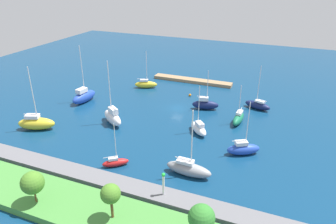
# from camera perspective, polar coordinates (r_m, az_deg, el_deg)

# --- Properties ---
(water) EXTENTS (160.00, 160.00, 0.00)m
(water) POSITION_cam_1_polar(r_m,az_deg,el_deg) (76.13, 1.67, 0.69)
(water) COLOR navy
(water) RESTS_ON ground
(pier_dock) EXTENTS (23.73, 2.93, 0.90)m
(pier_dock) POSITION_cam_1_polar(r_m,az_deg,el_deg) (94.23, 4.46, 5.75)
(pier_dock) COLOR #997A56
(pier_dock) RESTS_ON ground
(breakwater) EXTENTS (70.80, 3.49, 1.16)m
(breakwater) POSITION_cam_1_polar(r_m,az_deg,el_deg) (51.27, -11.35, -12.29)
(breakwater) COLOR slate
(breakwater) RESTS_ON ground
(shoreline_park) EXTENTS (45.78, 8.06, 1.13)m
(shoreline_park) POSITION_cam_1_polar(r_m,az_deg,el_deg) (47.30, -15.79, -16.54)
(shoreline_park) COLOR #478C3D
(shoreline_park) RESTS_ON ground
(harbor_beacon) EXTENTS (0.56, 0.56, 3.73)m
(harbor_beacon) POSITION_cam_1_polar(r_m,az_deg,el_deg) (45.66, -0.84, -12.68)
(harbor_beacon) COLOR silver
(harbor_beacon) RESTS_ON breakwater
(park_tree_midwest) EXTENTS (2.65, 2.65, 5.17)m
(park_tree_midwest) POSITION_cam_1_polar(r_m,az_deg,el_deg) (41.77, -10.43, -14.49)
(park_tree_midwest) COLOR brown
(park_tree_midwest) RESTS_ON shoreline_park
(park_tree_center) EXTENTS (3.29, 3.29, 4.72)m
(park_tree_center) POSITION_cam_1_polar(r_m,az_deg,el_deg) (39.28, 6.13, -18.60)
(park_tree_center) COLOR brown
(park_tree_center) RESTS_ON shoreline_park
(park_tree_mideast) EXTENTS (3.21, 3.21, 4.87)m
(park_tree_mideast) POSITION_cam_1_polar(r_m,az_deg,el_deg) (47.55, -23.48, -11.76)
(park_tree_mideast) COLOR brown
(park_tree_mideast) RESTS_ON shoreline_park
(sailboat_white_mid_basin) EXTENTS (7.11, 5.76, 14.03)m
(sailboat_white_mid_basin) POSITION_cam_1_polar(r_m,az_deg,el_deg) (69.02, -10.06, -0.91)
(sailboat_white_mid_basin) COLOR white
(sailboat_white_mid_basin) RESTS_ON water
(sailboat_navy_off_beacon) EXTENTS (6.66, 3.93, 10.73)m
(sailboat_navy_off_beacon) POSITION_cam_1_polar(r_m,az_deg,el_deg) (78.42, 16.03, 1.25)
(sailboat_navy_off_beacon) COLOR #141E4C
(sailboat_navy_off_beacon) RESTS_ON water
(sailboat_yellow_lone_south) EXTENTS (6.59, 4.11, 10.52)m
(sailboat_yellow_lone_south) POSITION_cam_1_polar(r_m,az_deg,el_deg) (89.23, -4.06, 5.09)
(sailboat_yellow_lone_south) COLOR yellow
(sailboat_yellow_lone_south) RESTS_ON water
(sailboat_blue_far_south) EXTENTS (6.40, 4.89, 10.39)m
(sailboat_blue_far_south) POSITION_cam_1_polar(r_m,az_deg,el_deg) (58.95, 13.54, -6.51)
(sailboat_blue_far_south) COLOR #2347B2
(sailboat_blue_far_south) RESTS_ON water
(sailboat_red_lone_north) EXTENTS (4.41, 3.87, 8.23)m
(sailboat_red_lone_north) POSITION_cam_1_polar(r_m,az_deg,el_deg) (55.08, -9.57, -9.01)
(sailboat_red_lone_north) COLOR red
(sailboat_red_lone_north) RESTS_ON water
(sailboat_green_outer_mooring) EXTENTS (2.30, 6.36, 8.95)m
(sailboat_green_outer_mooring) POSITION_cam_1_polar(r_m,az_deg,el_deg) (70.21, 12.72, -1.12)
(sailboat_green_outer_mooring) COLOR #19724C
(sailboat_green_outer_mooring) RESTS_ON water
(sailboat_gray_along_channel) EXTENTS (7.76, 2.51, 11.80)m
(sailboat_gray_along_channel) POSITION_cam_1_polar(r_m,az_deg,el_deg) (52.09, 3.76, -10.27)
(sailboat_gray_along_channel) COLOR gray
(sailboat_gray_along_channel) RESTS_ON water
(sailboat_white_far_north) EXTENTS (5.48, 5.72, 10.16)m
(sailboat_white_far_north) POSITION_cam_1_polar(r_m,az_deg,el_deg) (64.75, 5.59, -2.96)
(sailboat_white_far_north) COLOR white
(sailboat_white_far_north) RESTS_ON water
(sailboat_navy_inner_mooring) EXTENTS (6.60, 3.45, 9.61)m
(sailboat_navy_inner_mooring) POSITION_cam_1_polar(r_m,az_deg,el_deg) (75.69, 6.79, 1.41)
(sailboat_navy_inner_mooring) COLOR #141E4C
(sailboat_navy_inner_mooring) RESTS_ON water
(sailboat_yellow_east_end) EXTENTS (8.13, 5.34, 13.68)m
(sailboat_yellow_east_end) POSITION_cam_1_polar(r_m,az_deg,el_deg) (71.30, -22.89, -1.85)
(sailboat_yellow_east_end) COLOR yellow
(sailboat_yellow_east_end) RESTS_ON water
(sailboat_blue_west_end) EXTENTS (3.56, 7.92, 14.41)m
(sailboat_blue_west_end) POSITION_cam_1_polar(r_m,az_deg,el_deg) (82.01, -15.09, 2.81)
(sailboat_blue_west_end) COLOR #2347B2
(sailboat_blue_west_end) RESTS_ON water
(mooring_buoy_orange) EXTENTS (0.68, 0.68, 0.68)m
(mooring_buoy_orange) POSITION_cam_1_polar(r_m,az_deg,el_deg) (83.48, 4.03, 3.13)
(mooring_buoy_orange) COLOR orange
(mooring_buoy_orange) RESTS_ON water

